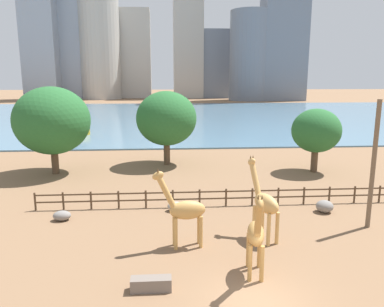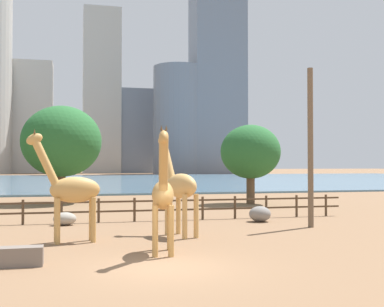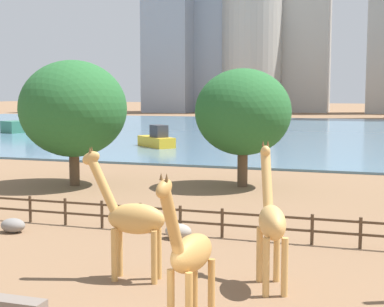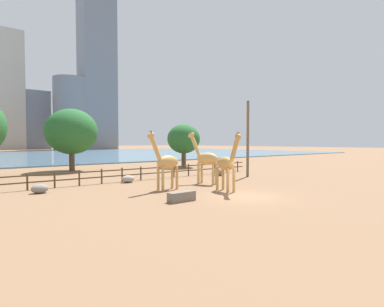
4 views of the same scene
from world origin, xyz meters
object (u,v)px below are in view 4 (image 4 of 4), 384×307
feeding_trough (182,197)px  giraffe_tall (227,164)px  giraffe_young (206,159)px  giraffe_companion (166,162)px  boulder_by_pole (218,172)px  boulder_small (128,179)px  tree_left_large (71,132)px  utility_pole (248,139)px  tree_center_broad (184,139)px  boulder_near_fence (40,189)px

feeding_trough → giraffe_tall: bearing=10.9°
giraffe_young → giraffe_companion: bearing=79.1°
giraffe_companion → boulder_by_pole: (10.01, 4.71, -1.71)m
giraffe_tall → feeding_trough: giraffe_tall is taller
boulder_small → tree_left_large: tree_left_large is taller
utility_pole → feeding_trough: (-13.31, -6.21, -3.69)m
giraffe_tall → tree_left_large: size_ratio=0.56×
utility_pole → feeding_trough: 15.15m
boulder_small → tree_center_broad: 17.76m
tree_left_large → tree_center_broad: tree_left_large is taller
giraffe_companion → boulder_near_fence: 9.19m
giraffe_tall → boulder_small: bearing=-149.6°
utility_pole → tree_left_large: utility_pole is taller
giraffe_companion → boulder_near_fence: bearing=-35.4°
giraffe_young → utility_pole: size_ratio=0.59×
giraffe_tall → boulder_by_pole: 10.70m
giraffe_young → boulder_by_pole: size_ratio=3.95×
giraffe_young → feeding_trough: giraffe_young is taller
giraffe_tall → tree_left_large: tree_left_large is taller
giraffe_young → tree_left_large: tree_left_large is taller
boulder_near_fence → feeding_trough: size_ratio=0.64×
giraffe_companion → feeding_trough: giraffe_companion is taller
giraffe_companion → boulder_by_pole: size_ratio=3.81×
giraffe_young → feeding_trough: size_ratio=2.61×
boulder_small → tree_left_large: size_ratio=0.15×
boulder_by_pole → giraffe_tall: bearing=-130.4°
giraffe_companion → giraffe_young: 4.68m
boulder_near_fence → boulder_small: bearing=9.4°
boulder_near_fence → tree_center_broad: size_ratio=0.18×
boulder_by_pole → boulder_small: 10.39m
tree_center_broad → boulder_small: bearing=-144.0°
boulder_near_fence → boulder_small: 7.61m
giraffe_companion → tree_left_large: bearing=-93.4°
boulder_by_pole → boulder_small: size_ratio=1.02×
utility_pole → boulder_by_pole: utility_pole is taller
giraffe_companion → boulder_small: 5.96m
giraffe_young → boulder_near_fence: giraffe_young is taller
giraffe_young → tree_center_broad: (9.08, 15.18, 1.89)m
giraffe_tall → boulder_near_fence: (-11.00, 7.77, -1.75)m
utility_pole → boulder_near_fence: size_ratio=6.90×
boulder_by_pole → tree_left_large: bearing=125.3°
boulder_near_fence → giraffe_tall: bearing=-35.3°
utility_pole → tree_left_large: 22.06m
boulder_by_pole → tree_left_large: tree_left_large is taller
boulder_near_fence → boulder_by_pole: (17.85, 0.27, 0.10)m
giraffe_companion → utility_pole: 11.92m
feeding_trough → tree_left_large: 24.83m
boulder_small → tree_left_large: (-0.54, 14.43, 4.64)m
utility_pole → tree_center_broad: utility_pole is taller
giraffe_young → feeding_trough: 8.27m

